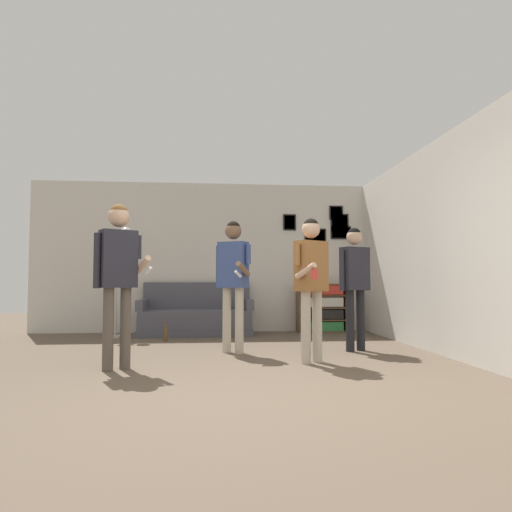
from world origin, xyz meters
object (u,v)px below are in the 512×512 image
(bookshelf, at_px, (322,308))
(floor_lamp, at_px, (117,250))
(couch, at_px, (196,317))
(bottle_on_floor, at_px, (166,333))
(person_spectator_near_bookshelf, at_px, (355,275))
(person_player_foreground_left, at_px, (118,267))
(person_watcher_holding_cup, at_px, (311,274))
(person_player_foreground_center, at_px, (233,271))
(drinking_cup, at_px, (316,280))

(bookshelf, bearing_deg, floor_lamp, -172.10)
(couch, relative_size, bottle_on_floor, 6.53)
(couch, height_order, person_spectator_near_bookshelf, person_spectator_near_bookshelf)
(bookshelf, xyz_separation_m, floor_lamp, (-3.52, -0.49, 0.99))
(person_player_foreground_left, height_order, person_spectator_near_bookshelf, person_player_foreground_left)
(person_watcher_holding_cup, distance_m, person_spectator_near_bookshelf, 1.10)
(bookshelf, height_order, bottle_on_floor, bookshelf)
(bookshelf, bearing_deg, person_player_foreground_center, -126.80)
(person_watcher_holding_cup, xyz_separation_m, person_spectator_near_bookshelf, (0.75, 0.80, -0.01))
(couch, height_order, drinking_cup, drinking_cup)
(couch, relative_size, floor_lamp, 1.07)
(person_player_foreground_left, xyz_separation_m, drinking_cup, (2.82, 3.27, -0.13))
(bottle_on_floor, height_order, drinking_cup, drinking_cup)
(person_player_foreground_center, distance_m, bottle_on_floor, 1.85)
(person_player_foreground_center, xyz_separation_m, drinking_cup, (1.59, 2.25, -0.11))
(person_player_foreground_left, bearing_deg, bookshelf, 48.18)
(drinking_cup, bearing_deg, person_spectator_near_bookshelf, -89.61)
(bookshelf, bearing_deg, couch, -174.98)
(person_player_foreground_center, bearing_deg, bottle_on_floor, 127.62)
(bookshelf, height_order, person_spectator_near_bookshelf, person_spectator_near_bookshelf)
(bookshelf, relative_size, floor_lamp, 0.50)
(couch, bearing_deg, bottle_on_floor, -118.46)
(couch, distance_m, person_player_foreground_center, 2.26)
(couch, distance_m, floor_lamp, 1.74)
(floor_lamp, bearing_deg, drinking_cup, 8.12)
(couch, distance_m, person_spectator_near_bookshelf, 3.05)
(bookshelf, distance_m, person_player_foreground_left, 4.43)
(person_watcher_holding_cup, relative_size, drinking_cup, 13.59)
(bookshelf, relative_size, person_player_foreground_left, 0.52)
(person_player_foreground_center, xyz_separation_m, person_watcher_holding_cup, (0.85, -0.79, -0.05))
(floor_lamp, relative_size, person_player_foreground_center, 1.07)
(couch, distance_m, bottle_on_floor, 0.92)
(floor_lamp, relative_size, person_spectator_near_bookshelf, 1.11)
(bookshelf, distance_m, drinking_cup, 0.50)
(bookshelf, distance_m, person_spectator_near_bookshelf, 2.31)
(couch, height_order, bottle_on_floor, couch)
(bookshelf, relative_size, bottle_on_floor, 3.03)
(person_player_foreground_center, height_order, person_spectator_near_bookshelf, person_player_foreground_center)
(drinking_cup, bearing_deg, couch, -174.76)
(person_player_foreground_left, bearing_deg, person_player_foreground_center, 39.29)
(person_player_foreground_left, bearing_deg, couch, 77.40)
(person_player_foreground_center, distance_m, person_spectator_near_bookshelf, 1.61)
(bookshelf, xyz_separation_m, bottle_on_floor, (-2.66, -0.99, -0.32))
(person_watcher_holding_cup, xyz_separation_m, bottle_on_floor, (-1.83, 2.06, -0.88))
(person_player_foreground_left, relative_size, person_player_foreground_center, 1.02)
(person_player_foreground_left, bearing_deg, drinking_cup, 49.13)
(couch, bearing_deg, person_player_foreground_left, -102.60)
(person_watcher_holding_cup, distance_m, bottle_on_floor, 2.89)
(couch, xyz_separation_m, person_watcher_holding_cup, (1.40, -2.85, 0.70))
(person_watcher_holding_cup, xyz_separation_m, drinking_cup, (0.74, 3.05, -0.07))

